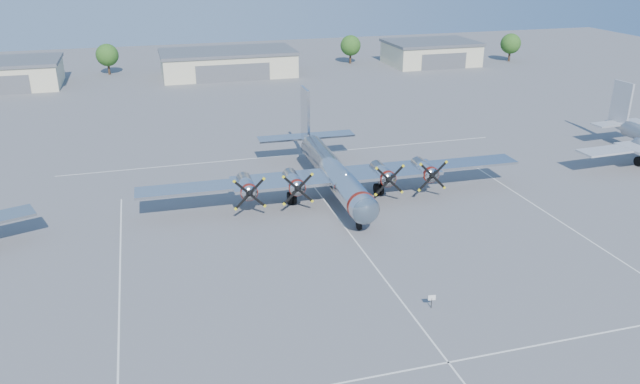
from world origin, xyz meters
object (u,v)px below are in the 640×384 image
object	(u,v)px
hangar_west	(1,74)
info_placard	(432,299)
tree_west	(107,55)
hangar_center	(228,63)
hangar_east	(431,53)
tree_far_east	(511,44)
tree_east	(351,46)
main_bomber_b29	(331,193)

from	to	relation	value
hangar_west	info_placard	world-z (taller)	hangar_west
tree_west	hangar_center	bearing A→B (deg)	-17.82
hangar_center	info_placard	xyz separation A→B (m)	(1.88, -97.30, -1.89)
hangar_east	tree_west	size ratio (longest dim) A/B	3.10
tree_west	info_placard	bearing A→B (deg)	-75.69
hangar_west	hangar_east	xyz separation A→B (m)	(93.00, 0.00, 0.00)
tree_far_east	info_placard	size ratio (longest dim) A/B	5.68
hangar_west	hangar_east	distance (m)	93.00
tree_west	tree_east	bearing A→B (deg)	-2.08
hangar_west	tree_west	size ratio (longest dim) A/B	3.40
tree_east	tree_far_east	xyz separation A→B (m)	(38.00, -8.00, 0.00)
hangar_west	main_bomber_b29	bearing A→B (deg)	-57.12
hangar_center	info_placard	distance (m)	97.33
tree_east	info_placard	bearing A→B (deg)	-105.22
hangar_east	tree_west	distance (m)	73.46
hangar_east	tree_west	bearing A→B (deg)	173.72
tree_far_east	hangar_west	bearing A→B (deg)	179.00
hangar_center	tree_east	world-z (taller)	tree_east
hangar_east	hangar_west	bearing A→B (deg)	-180.00
hangar_west	info_placard	bearing A→B (deg)	-64.28
tree_west	tree_east	world-z (taller)	same
main_bomber_b29	info_placard	size ratio (longest dim) A/B	37.14
hangar_west	info_placard	distance (m)	108.02
tree_east	main_bomber_b29	xyz separation A→B (m)	(-28.60, -77.80, -4.22)
tree_far_east	main_bomber_b29	xyz separation A→B (m)	(-66.60, -69.80, -4.22)
hangar_center	tree_west	bearing A→B (deg)	162.18
tree_west	tree_east	xyz separation A→B (m)	(55.00, -2.00, 0.00)
tree_far_east	main_bomber_b29	bearing A→B (deg)	-133.65
tree_east	hangar_east	bearing A→B (deg)	-18.54
hangar_center	hangar_east	world-z (taller)	same
main_bomber_b29	info_placard	world-z (taller)	main_bomber_b29
hangar_center	hangar_east	distance (m)	48.00
tree_west	main_bomber_b29	xyz separation A→B (m)	(26.40, -79.80, -4.22)
hangar_west	hangar_center	xyz separation A→B (m)	(45.00, -0.00, -0.00)
main_bomber_b29	tree_east	bearing A→B (deg)	71.05
tree_east	main_bomber_b29	distance (m)	83.00
main_bomber_b29	info_placard	xyz separation A→B (m)	(0.48, -25.53, 0.82)
hangar_east	info_placard	world-z (taller)	hangar_east
main_bomber_b29	hangar_east	bearing A→B (deg)	58.24
tree_west	tree_east	size ratio (longest dim) A/B	1.00
tree_west	tree_east	distance (m)	55.04
hangar_center	main_bomber_b29	distance (m)	71.83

